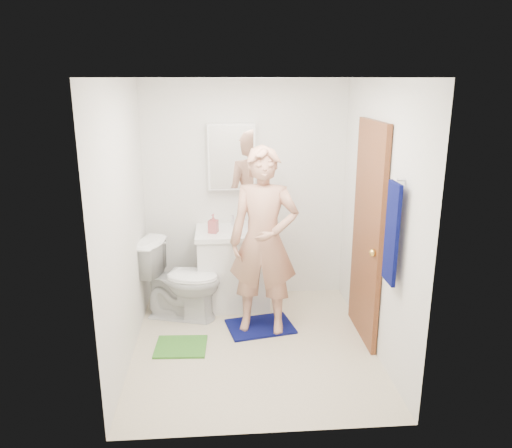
{
  "coord_description": "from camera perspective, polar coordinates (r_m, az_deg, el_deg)",
  "views": [
    {
      "loc": [
        -0.29,
        -4.14,
        2.39
      ],
      "look_at": [
        0.04,
        0.25,
        1.11
      ],
      "focal_mm": 35.0,
      "sensor_mm": 36.0,
      "label": 1
    }
  ],
  "objects": [
    {
      "name": "floor",
      "position": [
        4.79,
        -0.3,
        -13.81
      ],
      "size": [
        2.2,
        2.4,
        0.02
      ],
      "primitive_type": "cube",
      "color": "beige",
      "rests_on": "ground"
    },
    {
      "name": "ceiling",
      "position": [
        4.15,
        -0.35,
        16.5
      ],
      "size": [
        2.2,
        2.4,
        0.02
      ],
      "primitive_type": "cube",
      "color": "white",
      "rests_on": "ground"
    },
    {
      "name": "wall_back",
      "position": [
        5.49,
        -1.22,
        3.71
      ],
      "size": [
        2.2,
        0.02,
        2.4
      ],
      "primitive_type": "cube",
      "color": "silver",
      "rests_on": "ground"
    },
    {
      "name": "wall_front",
      "position": [
        3.18,
        1.24,
        -5.81
      ],
      "size": [
        2.2,
        0.02,
        2.4
      ],
      "primitive_type": "cube",
      "color": "silver",
      "rests_on": "ground"
    },
    {
      "name": "wall_left",
      "position": [
        4.38,
        -14.95,
        -0.09
      ],
      "size": [
        0.02,
        2.4,
        2.4
      ],
      "primitive_type": "cube",
      "color": "silver",
      "rests_on": "ground"
    },
    {
      "name": "wall_right",
      "position": [
        4.53,
        13.83,
        0.51
      ],
      "size": [
        0.02,
        2.4,
        2.4
      ],
      "primitive_type": "cube",
      "color": "silver",
      "rests_on": "ground"
    },
    {
      "name": "vanity_cabinet",
      "position": [
        5.43,
        -2.58,
        -5.27
      ],
      "size": [
        0.75,
        0.55,
        0.8
      ],
      "primitive_type": "cube",
      "color": "white",
      "rests_on": "floor"
    },
    {
      "name": "countertop",
      "position": [
        5.29,
        -2.64,
        -0.98
      ],
      "size": [
        0.79,
        0.59,
        0.05
      ],
      "primitive_type": "cube",
      "color": "white",
      "rests_on": "vanity_cabinet"
    },
    {
      "name": "sink_basin",
      "position": [
        5.29,
        -2.64,
        -0.83
      ],
      "size": [
        0.4,
        0.4,
        0.03
      ],
      "primitive_type": "cylinder",
      "color": "white",
      "rests_on": "countertop"
    },
    {
      "name": "faucet",
      "position": [
        5.44,
        -2.71,
        0.43
      ],
      "size": [
        0.03,
        0.03,
        0.12
      ],
      "primitive_type": "cylinder",
      "color": "silver",
      "rests_on": "countertop"
    },
    {
      "name": "medicine_cabinet",
      "position": [
        5.34,
        -2.82,
        7.7
      ],
      "size": [
        0.5,
        0.12,
        0.7
      ],
      "primitive_type": "cube",
      "color": "white",
      "rests_on": "wall_back"
    },
    {
      "name": "mirror_panel",
      "position": [
        5.28,
        -2.8,
        7.6
      ],
      "size": [
        0.46,
        0.01,
        0.66
      ],
      "primitive_type": "cube",
      "color": "white",
      "rests_on": "wall_back"
    },
    {
      "name": "door",
      "position": [
        4.7,
        12.61,
        -1.06
      ],
      "size": [
        0.05,
        0.8,
        2.05
      ],
      "primitive_type": "cube",
      "color": "brown",
      "rests_on": "ground"
    },
    {
      "name": "door_knob",
      "position": [
        4.42,
        13.23,
        -3.23
      ],
      "size": [
        0.07,
        0.07,
        0.07
      ],
      "primitive_type": "sphere",
      "color": "gold",
      "rests_on": "door"
    },
    {
      "name": "towel",
      "position": [
        3.97,
        15.27,
        -1.05
      ],
      "size": [
        0.03,
        0.24,
        0.8
      ],
      "primitive_type": "cube",
      "color": "#080D4D",
      "rests_on": "wall_right"
    },
    {
      "name": "towel_hook",
      "position": [
        3.89,
        16.29,
        4.89
      ],
      "size": [
        0.06,
        0.02,
        0.02
      ],
      "primitive_type": "cylinder",
      "rotation": [
        0.0,
        1.57,
        0.0
      ],
      "color": "silver",
      "rests_on": "wall_right"
    },
    {
      "name": "toilet",
      "position": [
        5.2,
        -8.56,
        -6.29
      ],
      "size": [
        0.91,
        0.67,
        0.83
      ],
      "primitive_type": "imported",
      "rotation": [
        0.0,
        0.0,
        1.29
      ],
      "color": "white",
      "rests_on": "floor"
    },
    {
      "name": "bath_mat",
      "position": [
        5.09,
        0.49,
        -11.62
      ],
      "size": [
        0.71,
        0.57,
        0.02
      ],
      "primitive_type": "cube",
      "rotation": [
        0.0,
        0.0,
        0.2
      ],
      "color": "#080D4D",
      "rests_on": "floor"
    },
    {
      "name": "green_rug",
      "position": [
        4.8,
        -8.58,
        -13.69
      ],
      "size": [
        0.49,
        0.42,
        0.02
      ],
      "primitive_type": "cube",
      "rotation": [
        0.0,
        0.0,
        -0.05
      ],
      "color": "#3E862C",
      "rests_on": "floor"
    },
    {
      "name": "soap_dispenser",
      "position": [
        5.19,
        -4.91,
        0.06
      ],
      "size": [
        0.12,
        0.12,
        0.2
      ],
      "primitive_type": "imported",
      "rotation": [
        0.0,
        0.0,
        -0.36
      ],
      "color": "#AD5053",
      "rests_on": "countertop"
    },
    {
      "name": "toothbrush_cup",
      "position": [
        5.36,
        -0.21,
        0.1
      ],
      "size": [
        0.13,
        0.13,
        0.1
      ],
      "primitive_type": "imported",
      "rotation": [
        0.0,
        0.0,
        0.01
      ],
      "color": "#8E469B",
      "rests_on": "countertop"
    },
    {
      "name": "man",
      "position": [
        4.7,
        0.88,
        -2.02
      ],
      "size": [
        0.73,
        0.55,
        1.8
      ],
      "primitive_type": "imported",
      "rotation": [
        0.0,
        0.0,
        -0.21
      ],
      "color": "tan",
      "rests_on": "bath_mat"
    }
  ]
}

